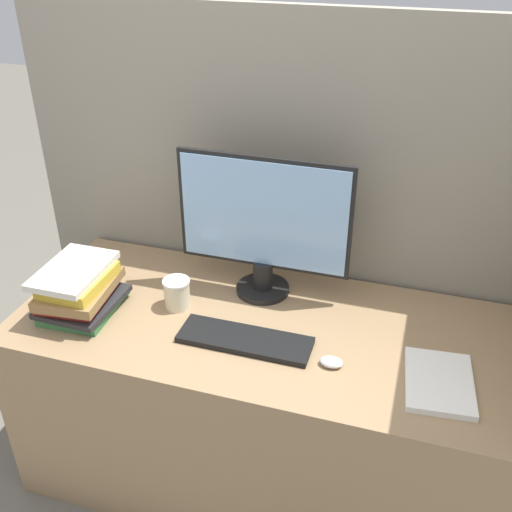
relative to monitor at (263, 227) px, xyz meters
name	(u,v)px	position (x,y,z in m)	size (l,w,h in m)	color
cubicle_panel_rear	(290,238)	(0.04, 0.21, -0.15)	(2.07, 0.04, 1.68)	gray
desk	(259,402)	(0.04, -0.19, -0.63)	(1.67, 0.73, 0.72)	#937551
monitor	(263,227)	(0.00, 0.00, 0.00)	(0.61, 0.19, 0.52)	black
keyboard	(245,340)	(0.03, -0.31, -0.25)	(0.43, 0.14, 0.02)	black
mouse	(331,362)	(0.32, -0.33, -0.25)	(0.07, 0.05, 0.03)	silver
coffee_cup	(177,293)	(-0.26, -0.18, -0.21)	(0.09, 0.09, 0.11)	beige
book_stack	(79,290)	(-0.56, -0.31, -0.18)	(0.25, 0.30, 0.17)	#38723F
paper_pile	(439,382)	(0.64, -0.32, -0.25)	(0.22, 0.28, 0.02)	white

